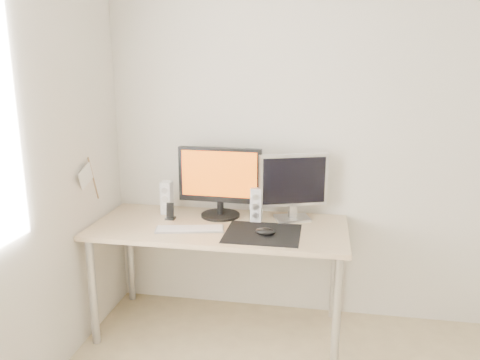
{
  "coord_description": "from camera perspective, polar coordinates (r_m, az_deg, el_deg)",
  "views": [
    {
      "loc": [
        -0.31,
        -1.35,
        1.71
      ],
      "look_at": [
        -0.81,
        1.46,
        1.01
      ],
      "focal_mm": 35.0,
      "sensor_mm": 36.0,
      "label": 1
    }
  ],
  "objects": [
    {
      "name": "wall_back",
      "position": [
        3.15,
        15.68,
        4.86
      ],
      "size": [
        3.5,
        0.0,
        3.5
      ],
      "primitive_type": "plane",
      "rotation": [
        1.57,
        0.0,
        0.0
      ],
      "color": "white",
      "rests_on": "ground"
    },
    {
      "name": "mousepad",
      "position": [
        2.83,
        2.77,
        -6.52
      ],
      "size": [
        0.45,
        0.4,
        0.0
      ],
      "primitive_type": "cube",
      "color": "black",
      "rests_on": "desk"
    },
    {
      "name": "mouse",
      "position": [
        2.79,
        3.1,
        -6.3
      ],
      "size": [
        0.12,
        0.07,
        0.04
      ],
      "primitive_type": "ellipsoid",
      "color": "black",
      "rests_on": "mousepad"
    },
    {
      "name": "desk",
      "position": [
        2.99,
        -2.54,
        -6.94
      ],
      "size": [
        1.6,
        0.7,
        0.73
      ],
      "color": "#D1B587",
      "rests_on": "ground"
    },
    {
      "name": "main_monitor",
      "position": [
        3.06,
        -2.48,
        0.04
      ],
      "size": [
        0.55,
        0.27,
        0.47
      ],
      "color": "black",
      "rests_on": "desk"
    },
    {
      "name": "second_monitor",
      "position": [
        3.03,
        6.52,
        -0.46
      ],
      "size": [
        0.44,
        0.22,
        0.43
      ],
      "color": "silver",
      "rests_on": "desk"
    },
    {
      "name": "speaker_left",
      "position": [
        3.21,
        -8.91,
        -2.12
      ],
      "size": [
        0.07,
        0.09,
        0.22
      ],
      "color": "white",
      "rests_on": "desk"
    },
    {
      "name": "speaker_right",
      "position": [
        3.02,
        2.01,
        -2.99
      ],
      "size": [
        0.07,
        0.09,
        0.22
      ],
      "color": "silver",
      "rests_on": "desk"
    },
    {
      "name": "keyboard",
      "position": [
        2.89,
        -6.13,
        -5.95
      ],
      "size": [
        0.44,
        0.21,
        0.02
      ],
      "color": "#ABABAD",
      "rests_on": "desk"
    },
    {
      "name": "phone_dock",
      "position": [
        3.1,
        -8.5,
        -4.15
      ],
      "size": [
        0.06,
        0.05,
        0.11
      ],
      "color": "black",
      "rests_on": "desk"
    },
    {
      "name": "pennant",
      "position": [
        3.02,
        -18.01,
        0.42
      ],
      "size": [
        0.01,
        0.23,
        0.29
      ],
      "color": "#A57F54",
      "rests_on": "wall_left"
    }
  ]
}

